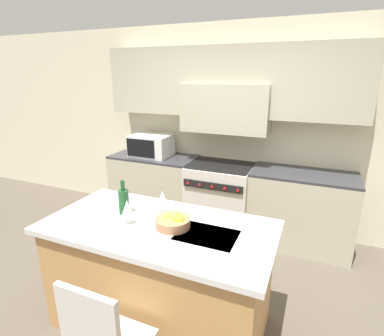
% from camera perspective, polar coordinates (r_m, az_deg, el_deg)
% --- Properties ---
extents(ground_plane, '(10.00, 10.00, 0.00)m').
position_cam_1_polar(ground_plane, '(2.95, -6.81, -27.05)').
color(ground_plane, brown).
extents(back_cabinetry, '(10.00, 0.46, 2.70)m').
position_cam_1_polar(back_cabinetry, '(4.03, 7.05, 10.51)').
color(back_cabinetry, beige).
rests_on(back_cabinetry, ground_plane).
extents(back_counter, '(3.25, 0.62, 0.95)m').
position_cam_1_polar(back_counter, '(4.09, 5.48, -5.55)').
color(back_counter, '#B2AD93').
rests_on(back_counter, ground_plane).
extents(range_stove, '(0.83, 0.70, 0.94)m').
position_cam_1_polar(range_stove, '(4.07, 5.39, -5.71)').
color(range_stove, beige).
rests_on(range_stove, ground_plane).
extents(microwave, '(0.56, 0.42, 0.30)m').
position_cam_1_polar(microwave, '(4.30, -7.77, 4.28)').
color(microwave, silver).
rests_on(microwave, back_counter).
extents(kitchen_island, '(1.81, 0.91, 0.94)m').
position_cam_1_polar(kitchen_island, '(2.64, -6.15, -19.60)').
color(kitchen_island, '#B7844C').
rests_on(kitchen_island, ground_plane).
extents(wine_bottle, '(0.09, 0.09, 0.29)m').
position_cam_1_polar(wine_bottle, '(2.57, -12.87, -6.14)').
color(wine_bottle, '#194723').
rests_on(wine_bottle, kitchen_island).
extents(wine_glass_near, '(0.08, 0.08, 0.20)m').
position_cam_1_polar(wine_glass_near, '(2.38, -12.22, -7.48)').
color(wine_glass_near, white).
rests_on(wine_glass_near, kitchen_island).
extents(wine_glass_far, '(0.08, 0.08, 0.20)m').
position_cam_1_polar(wine_glass_far, '(2.51, -5.64, -5.72)').
color(wine_glass_far, white).
rests_on(wine_glass_far, kitchen_island).
extents(fruit_bowl, '(0.27, 0.27, 0.11)m').
position_cam_1_polar(fruit_bowl, '(2.34, -3.56, -10.12)').
color(fruit_bowl, '#996B47').
rests_on(fruit_bowl, kitchen_island).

